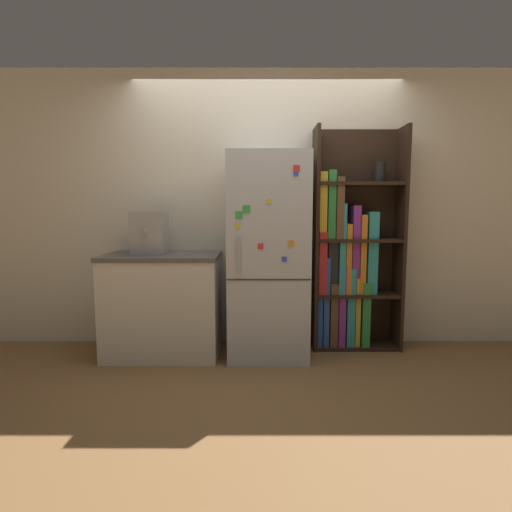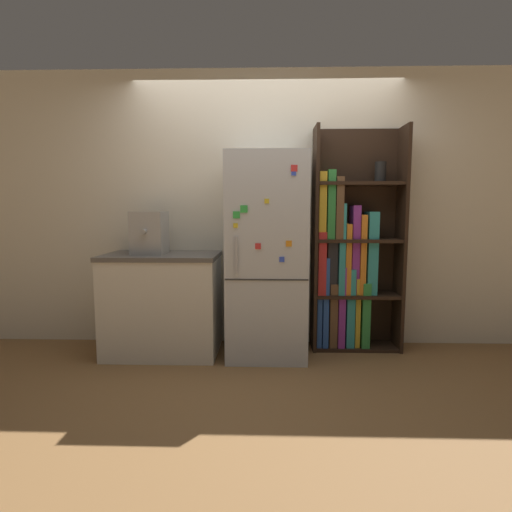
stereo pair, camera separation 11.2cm
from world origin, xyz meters
TOP-DOWN VIEW (x-y plane):
  - ground_plane at (0.00, 0.00)m, footprint 16.00×16.00m
  - wall_back at (0.00, 0.47)m, footprint 8.00×0.05m
  - refrigerator at (-0.00, 0.12)m, footprint 0.69×0.68m
  - bookshelf at (0.75, 0.32)m, footprint 0.81×0.31m
  - kitchen_counter at (-0.94, 0.13)m, footprint 1.01×0.66m
  - espresso_machine at (-1.04, 0.12)m, footprint 0.28×0.35m

SIDE VIEW (x-z plane):
  - ground_plane at x=0.00m, z-range 0.00..0.00m
  - kitchen_counter at x=-0.94m, z-range 0.00..0.91m
  - bookshelf at x=0.75m, z-range -0.17..1.88m
  - refrigerator at x=0.00m, z-range 0.00..1.78m
  - espresso_machine at x=-1.04m, z-range 0.91..1.28m
  - wall_back at x=0.00m, z-range 0.00..2.60m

